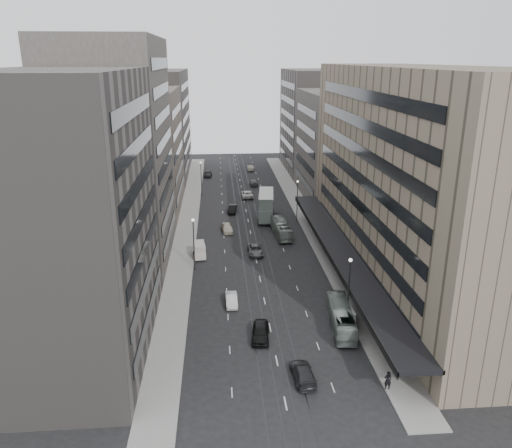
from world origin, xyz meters
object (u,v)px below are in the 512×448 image
object	(u,v)px
bus_far	(281,228)
sedan_2	(255,250)
double_decker	(266,205)
panel_van	(199,250)
vw_microbus	(345,314)
pedestrian	(388,380)
bus_near	(341,317)
sedan_1	(232,300)
sedan_0	(260,332)

from	to	relation	value
bus_far	sedan_2	distance (m)	10.21
double_decker	panel_van	size ratio (longest dim) A/B	2.51
vw_microbus	pedestrian	size ratio (longest dim) A/B	2.08
vw_microbus	panel_van	world-z (taller)	panel_van
bus_far	panel_van	bearing A→B (deg)	30.39
sedan_2	pedestrian	xyz separation A→B (m)	(10.11, -36.73, 0.42)
panel_van	sedan_2	xyz separation A→B (m)	(9.20, 0.92, -0.65)
bus_far	pedestrian	world-z (taller)	bus_far
double_decker	pedestrian	world-z (taller)	double_decker
bus_far	double_decker	bearing A→B (deg)	-82.51
bus_near	sedan_1	distance (m)	14.72
bus_near	vw_microbus	world-z (taller)	bus_near
bus_near	sedan_0	world-z (taller)	bus_near
vw_microbus	pedestrian	distance (m)	13.17
double_decker	vw_microbus	distance (m)	42.71
bus_far	panel_van	xyz separation A→B (m)	(-14.62, -9.55, -0.03)
double_decker	pedestrian	distance (m)	55.87
bus_far	sedan_1	bearing A→B (deg)	66.49
sedan_1	bus_far	bearing A→B (deg)	68.16
double_decker	vw_microbus	bearing A→B (deg)	-76.33
pedestrian	bus_far	bearing A→B (deg)	-84.17
bus_near	vw_microbus	xyz separation A→B (m)	(0.70, 0.99, -0.18)
sedan_0	pedestrian	xyz separation A→B (m)	(11.57, -10.45, 0.29)
double_decker	sedan_1	distance (m)	37.31
double_decker	panel_van	xyz separation A→B (m)	(-12.80, -19.65, -1.60)
sedan_2	sedan_1	bearing A→B (deg)	-105.62
panel_van	bus_near	bearing A→B (deg)	-59.20
bus_far	sedan_2	size ratio (longest dim) A/B	1.95
bus_near	pedestrian	xyz separation A→B (m)	(1.70, -12.14, -0.28)
vw_microbus	sedan_1	size ratio (longest dim) A/B	0.97
bus_far	sedan_1	distance (m)	28.08
double_decker	sedan_2	world-z (taller)	double_decker
bus_far	pedestrian	distance (m)	45.60
bus_near	double_decker	bearing A→B (deg)	-78.26
pedestrian	sedan_1	bearing A→B (deg)	-52.62
bus_far	sedan_0	xyz separation A→B (m)	(-6.87, -34.91, -0.55)
vw_microbus	panel_van	size ratio (longest dim) A/B	1.00
panel_van	sedan_1	size ratio (longest dim) A/B	0.97
bus_far	sedan_1	size ratio (longest dim) A/B	2.37
bus_far	pedestrian	xyz separation A→B (m)	(4.70, -45.35, -0.26)
panel_van	pedestrian	xyz separation A→B (m)	(19.32, -35.80, -0.23)
bus_near	pedestrian	world-z (taller)	bus_near
sedan_2	bus_near	bearing A→B (deg)	-72.31
sedan_0	sedan_2	world-z (taller)	sedan_0
double_decker	panel_van	distance (m)	23.51
bus_near	sedan_1	size ratio (longest dim) A/B	2.40
panel_van	sedan_0	world-z (taller)	panel_van
bus_near	sedan_2	bearing A→B (deg)	-65.72
vw_microbus	double_decker	bearing A→B (deg)	97.72
bus_far	sedan_0	world-z (taller)	bus_far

